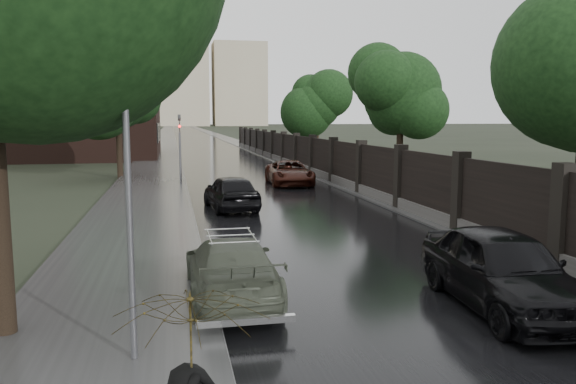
{
  "coord_description": "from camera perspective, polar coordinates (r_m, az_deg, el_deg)",
  "views": [
    {
      "loc": [
        -4.77,
        -6.91,
        3.76
      ],
      "look_at": [
        -1.25,
        10.02,
        1.5
      ],
      "focal_mm": 35.0,
      "sensor_mm": 36.0,
      "label": 1
    }
  ],
  "objects": [
    {
      "name": "tree_left_far",
      "position": [
        37.08,
        -16.96,
        9.42
      ],
      "size": [
        4.25,
        4.25,
        7.39
      ],
      "color": "black",
      "rests_on": "ground"
    },
    {
      "name": "fence_right",
      "position": [
        40.13,
        1.8,
        3.51
      ],
      "size": [
        0.45,
        75.72,
        2.7
      ],
      "color": "#383533",
      "rests_on": "ground"
    },
    {
      "name": "traffic_light",
      "position": [
        31.94,
        -10.93,
        4.86
      ],
      "size": [
        0.16,
        0.32,
        4.0
      ],
      "color": "#59595E",
      "rests_on": "ground"
    },
    {
      "name": "lamp_post",
      "position": [
        8.51,
        -15.91,
        -0.19
      ],
      "size": [
        0.25,
        0.12,
        5.11
      ],
      "color": "#59595E",
      "rests_on": "ground"
    },
    {
      "name": "car_right_far",
      "position": [
        32.09,
        0.14,
        1.97
      ],
      "size": [
        2.51,
        5.11,
        1.39
      ],
      "primitive_type": "imported",
      "rotation": [
        0.0,
        0.0,
        -0.04
      ],
      "color": "black",
      "rests_on": "ground"
    },
    {
      "name": "tree_right_b",
      "position": [
        31.43,
        11.41,
        9.47
      ],
      "size": [
        4.08,
        4.08,
        7.01
      ],
      "color": "black",
      "rests_on": "ground"
    },
    {
      "name": "tree_right_c",
      "position": [
        48.5,
        2.95,
        8.84
      ],
      "size": [
        4.08,
        4.08,
        7.01
      ],
      "color": "black",
      "rests_on": "ground"
    },
    {
      "name": "brick_building",
      "position": [
        60.7,
        -24.9,
        12.67
      ],
      "size": [
        24.0,
        18.0,
        20.0
      ],
      "primitive_type": "cube",
      "color": "black",
      "rests_on": "ground"
    },
    {
      "name": "volga_sedan",
      "position": [
        11.99,
        -5.8,
        -7.65
      ],
      "size": [
        1.82,
        4.44,
        1.29
      ],
      "primitive_type": "imported",
      "rotation": [
        0.0,
        0.0,
        3.14
      ],
      "color": "#4B5241",
      "rests_on": "ground"
    },
    {
      "name": "stalinist_tower",
      "position": [
        308.9,
        -11.1,
        13.74
      ],
      "size": [
        92.0,
        30.0,
        159.0
      ],
      "color": "tan",
      "rests_on": "ground"
    },
    {
      "name": "hatchback_left",
      "position": [
        23.37,
        -5.81,
        -0.01
      ],
      "size": [
        2.21,
        4.53,
        1.49
      ],
      "primitive_type": "imported",
      "rotation": [
        0.0,
        0.0,
        3.25
      ],
      "color": "black",
      "rests_on": "ground"
    },
    {
      "name": "road",
      "position": [
        197.01,
        -10.41,
        6.23
      ],
      "size": [
        8.0,
        420.0,
        0.02
      ],
      "primitive_type": "cube",
      "color": "black",
      "rests_on": "ground"
    },
    {
      "name": "sidewalk_left",
      "position": [
        196.95,
        -12.16,
        6.2
      ],
      "size": [
        4.0,
        420.0,
        0.16
      ],
      "primitive_type": "cube",
      "color": "#2D2D2D",
      "rests_on": "ground"
    },
    {
      "name": "ground",
      "position": [
        9.2,
        21.79,
        -17.23
      ],
      "size": [
        800.0,
        800.0,
        0.0
      ],
      "primitive_type": "plane",
      "color": "black",
      "rests_on": "ground"
    },
    {
      "name": "verge_right",
      "position": [
        197.21,
        -8.8,
        6.27
      ],
      "size": [
        3.0,
        420.0,
        0.08
      ],
      "primitive_type": "cube",
      "color": "#2D2D2D",
      "rests_on": "ground"
    },
    {
      "name": "car_right_near",
      "position": [
        11.98,
        20.99,
        -7.32
      ],
      "size": [
        2.21,
        4.86,
        1.62
      ],
      "primitive_type": "imported",
      "rotation": [
        0.0,
        0.0,
        -0.06
      ],
      "color": "black",
      "rests_on": "ground"
    },
    {
      "name": "pedestrian_umbrella",
      "position": [
        4.13,
        -9.7,
        -16.27
      ],
      "size": [
        1.25,
        1.27,
        2.92
      ],
      "rotation": [
        0.0,
        0.0,
        0.17
      ],
      "color": "black",
      "rests_on": "sidewalk_left"
    }
  ]
}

